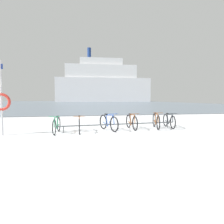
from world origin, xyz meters
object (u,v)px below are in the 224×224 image
object	(u,v)px
bicycle_0	(57,125)
bicycle_2	(108,123)
bicycle_1	(79,124)
bicycle_3	(132,122)
bicycle_5	(169,121)
ferry_ship	(103,84)
bicycle_4	(156,121)
rescue_post	(1,100)

from	to	relation	value
bicycle_0	bicycle_2	world-z (taller)	bicycle_2
bicycle_0	bicycle_1	xyz separation A→B (m)	(0.96, 0.08, -0.00)
bicycle_1	bicycle_3	size ratio (longest dim) A/B	1.06
bicycle_5	ferry_ship	world-z (taller)	ferry_ship
bicycle_4	bicycle_3	bearing A→B (deg)	-178.78
bicycle_2	bicycle_5	xyz separation A→B (m)	(3.22, 0.36, -0.02)
bicycle_1	bicycle_4	bearing A→B (deg)	6.77
bicycle_0	ferry_ship	xyz separation A→B (m)	(14.47, 88.52, 8.32)
bicycle_1	bicycle_4	world-z (taller)	bicycle_4
bicycle_5	ferry_ship	bearing A→B (deg)	84.19
bicycle_1	bicycle_5	xyz separation A→B (m)	(4.56, 0.60, -0.00)
bicycle_5	rescue_post	xyz separation A→B (m)	(-7.65, -0.76, 1.09)
bicycle_2	bicycle_0	bearing A→B (deg)	-172.31
bicycle_0	bicycle_5	world-z (taller)	bicycle_0
ferry_ship	bicycle_4	bearing A→B (deg)	-96.29
bicycle_1	rescue_post	size ratio (longest dim) A/B	0.58
bicycle_1	ferry_ship	world-z (taller)	ferry_ship
bicycle_3	bicycle_5	bearing A→B (deg)	4.84
bicycle_3	bicycle_2	bearing A→B (deg)	-170.75
bicycle_2	bicycle_5	distance (m)	3.24
bicycle_3	ferry_ship	bearing A→B (deg)	82.89
bicycle_0	rescue_post	world-z (taller)	rescue_post
bicycle_0	ferry_ship	world-z (taller)	ferry_ship
bicycle_1	ferry_ship	size ratio (longest dim) A/B	0.04
bicycle_0	bicycle_3	xyz separation A→B (m)	(3.48, 0.50, 0.01)
bicycle_2	bicycle_3	size ratio (longest dim) A/B	1.00
bicycle_2	bicycle_5	bearing A→B (deg)	6.45
bicycle_3	ferry_ship	distance (m)	89.09
bicycle_1	rescue_post	bearing A→B (deg)	-177.05
bicycle_1	ferry_ship	xyz separation A→B (m)	(13.50, 88.45, 8.32)
bicycle_1	bicycle_3	bearing A→B (deg)	9.56
bicycle_0	rescue_post	size ratio (longest dim) A/B	0.54
rescue_post	ferry_ship	bearing A→B (deg)	79.40
bicycle_3	bicycle_5	xyz separation A→B (m)	(2.05, 0.17, -0.01)
bicycle_3	bicycle_1	bearing A→B (deg)	-170.44
bicycle_5	ferry_ship	size ratio (longest dim) A/B	0.04
bicycle_2	bicycle_3	xyz separation A→B (m)	(1.17, 0.19, -0.01)
bicycle_1	bicycle_4	xyz separation A→B (m)	(3.80, 0.45, 0.02)
bicycle_3	bicycle_0	bearing A→B (deg)	-171.78
bicycle_5	bicycle_0	bearing A→B (deg)	-173.03
bicycle_2	bicycle_4	world-z (taller)	bicycle_4
bicycle_4	ferry_ship	world-z (taller)	ferry_ship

